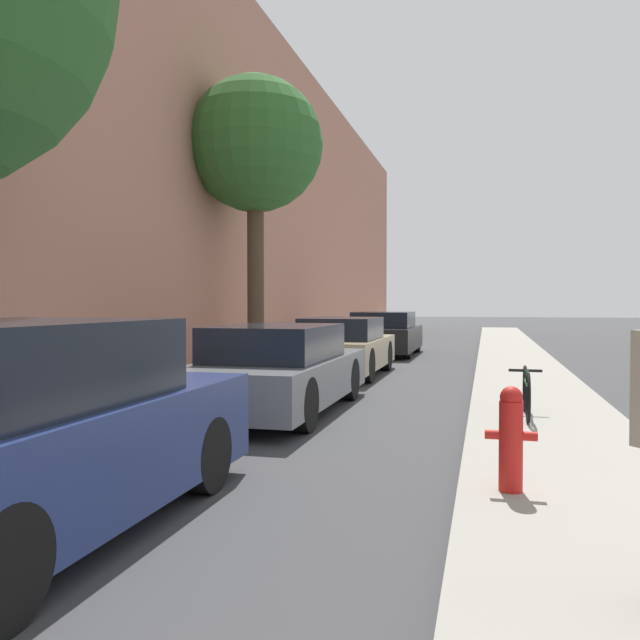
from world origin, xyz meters
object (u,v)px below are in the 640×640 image
object	(u,v)px
parked_car_navy	(24,435)
bicycle	(526,392)
parked_car_grey	(279,370)
street_tree_far	(255,147)
parked_car_champagne	(343,347)
fire_hydrant	(511,437)
parked_car_black	(384,334)

from	to	relation	value
parked_car_navy	bicycle	world-z (taller)	parked_car_navy
parked_car_navy	parked_car_grey	distance (m)	5.31
parked_car_grey	street_tree_far	xyz separation A→B (m)	(-2.04, 4.66, 4.46)
bicycle	parked_car_grey	bearing A→B (deg)	177.07
parked_car_champagne	bicycle	distance (m)	6.33
parked_car_navy	street_tree_far	bearing A→B (deg)	100.82
parked_car_champagne	street_tree_far	xyz separation A→B (m)	(-1.93, -0.33, 4.45)
parked_car_grey	fire_hydrant	bearing A→B (deg)	-50.17
parked_car_champagne	parked_car_black	size ratio (longest dim) A/B	0.97
parked_car_champagne	parked_car_grey	bearing A→B (deg)	-88.74
parked_car_grey	parked_car_champagne	distance (m)	4.99
parked_car_grey	street_tree_far	distance (m)	6.76
parked_car_grey	parked_car_black	xyz separation A→B (m)	(-0.06, 10.76, 0.02)
parked_car_navy	fire_hydrant	world-z (taller)	parked_car_navy
parked_car_grey	parked_car_champagne	world-z (taller)	parked_car_grey
parked_car_grey	parked_car_champagne	size ratio (longest dim) A/B	1.11
parked_car_champagne	parked_car_black	bearing A→B (deg)	89.55
parked_car_black	street_tree_far	xyz separation A→B (m)	(-1.98, -6.11, 4.44)
parked_car_grey	street_tree_far	size ratio (longest dim) A/B	0.69
parked_car_grey	bicycle	xyz separation A→B (m)	(3.48, -0.23, -0.18)
parked_car_navy	parked_car_grey	size ratio (longest dim) A/B	0.88
parked_car_grey	fire_hydrant	xyz separation A→B (m)	(3.15, -3.78, -0.07)
street_tree_far	bicycle	size ratio (longest dim) A/B	4.19
parked_car_black	bicycle	bearing A→B (deg)	-72.14
parked_car_grey	fire_hydrant	distance (m)	4.93
parked_car_champagne	parked_car_black	xyz separation A→B (m)	(0.05, 5.78, 0.01)
fire_hydrant	parked_car_grey	bearing A→B (deg)	129.83
parked_car_navy	fire_hydrant	size ratio (longest dim) A/B	4.75
parked_car_black	parked_car_champagne	bearing A→B (deg)	-90.45
parked_car_champagne	parked_car_black	world-z (taller)	parked_car_black
parked_car_navy	parked_car_black	world-z (taller)	parked_car_navy
bicycle	fire_hydrant	bearing A→B (deg)	-94.34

